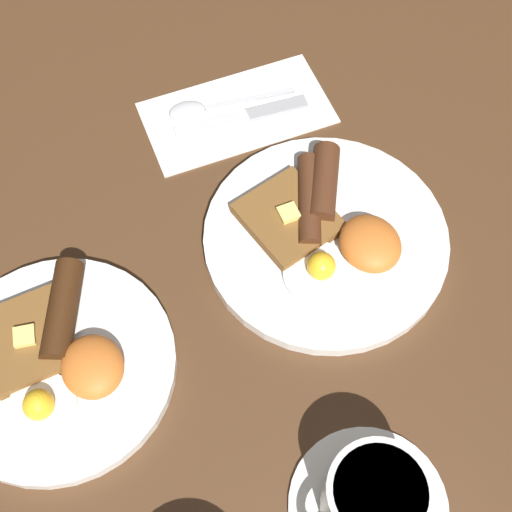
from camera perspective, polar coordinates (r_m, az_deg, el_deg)
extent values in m
plane|color=#4C301C|center=(0.77, 5.54, 1.10)|extent=(3.00, 3.00, 0.00)
cylinder|color=white|center=(0.76, 5.59, 1.38)|extent=(0.26, 0.26, 0.01)
cylinder|color=white|center=(0.73, 5.03, -1.42)|extent=(0.07, 0.07, 0.01)
sphere|color=yellow|center=(0.72, 5.24, -0.80)|extent=(0.03, 0.03, 0.03)
ellipsoid|color=orange|center=(0.74, 9.12, 1.00)|extent=(0.07, 0.06, 0.03)
cylinder|color=#4C2816|center=(0.77, 5.43, 5.80)|extent=(0.09, 0.08, 0.03)
cylinder|color=#4B2816|center=(0.76, 4.44, 4.54)|extent=(0.11, 0.07, 0.02)
cube|color=brown|center=(0.75, 2.60, 3.05)|extent=(0.11, 0.10, 0.01)
cube|color=#F4E072|center=(0.75, 2.63, 3.46)|extent=(0.02, 0.02, 0.01)
cylinder|color=white|center=(0.72, -15.57, -8.47)|extent=(0.23, 0.23, 0.01)
cylinder|color=white|center=(0.70, -16.70, -11.42)|extent=(0.06, 0.06, 0.01)
sphere|color=yellow|center=(0.69, -17.00, -11.30)|extent=(0.03, 0.03, 0.03)
ellipsoid|color=orange|center=(0.69, -12.94, -8.62)|extent=(0.06, 0.06, 0.03)
cylinder|color=#3B200E|center=(0.72, -15.22, -4.20)|extent=(0.10, 0.07, 0.03)
cube|color=brown|center=(0.72, -17.82, -6.43)|extent=(0.09, 0.08, 0.01)
cube|color=#F4E072|center=(0.72, -18.04, -6.12)|extent=(0.02, 0.02, 0.01)
cylinder|color=white|center=(0.67, 9.00, -19.17)|extent=(0.14, 0.14, 0.01)
cylinder|color=white|center=(0.64, 9.49, -18.59)|extent=(0.09, 0.09, 0.07)
cylinder|color=brown|center=(0.61, 9.94, -18.05)|extent=(0.08, 0.08, 0.00)
cube|color=white|center=(0.86, -1.53, 11.43)|extent=(0.13, 0.23, 0.01)
cube|color=silver|center=(0.85, -3.57, 10.49)|extent=(0.03, 0.09, 0.00)
cube|color=#9E9EA3|center=(0.86, 1.69, 11.75)|extent=(0.03, 0.07, 0.01)
ellipsoid|color=silver|center=(0.86, -5.53, 11.48)|extent=(0.04, 0.05, 0.01)
cube|color=silver|center=(0.87, -0.48, 12.44)|extent=(0.03, 0.11, 0.00)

